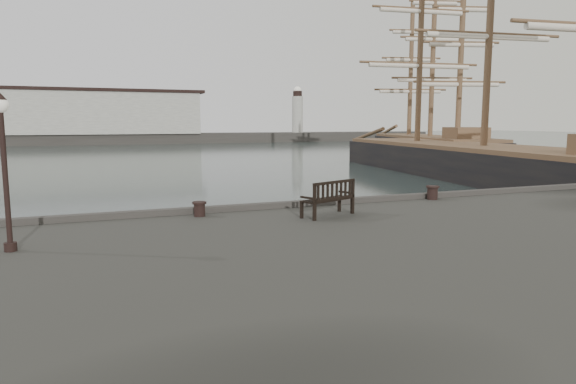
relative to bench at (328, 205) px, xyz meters
name	(u,v)px	position (x,y,z in m)	size (l,w,h in m)	color
ground	(323,250)	(0.82, 2.02, -1.88)	(400.00, 400.00, 0.00)	black
breakwater	(96,122)	(-3.73, 94.02, 2.42)	(140.00, 9.50, 12.20)	#383530
bench	(328,205)	(0.00, 0.00, 0.00)	(1.84, 1.20, 1.00)	black
bollard_left	(199,209)	(-3.47, 1.34, -0.11)	(0.40, 0.40, 0.42)	black
bollard_right	(432,193)	(4.82, 1.52, -0.08)	(0.45, 0.45, 0.48)	black
lamp_post	(3,150)	(-8.02, -1.18, 1.80)	(0.33, 0.33, 3.30)	black
tall_ship_main	(482,169)	(21.55, 17.27, -1.16)	(12.62, 37.86, 27.88)	black
tall_ship_far	(429,152)	(31.31, 36.54, -1.09)	(13.78, 28.24, 23.76)	black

